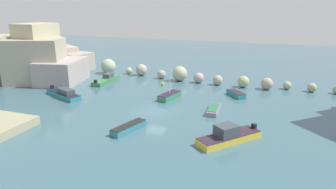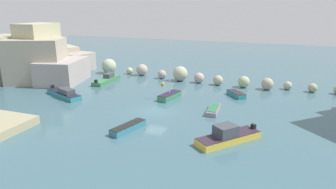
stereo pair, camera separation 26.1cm
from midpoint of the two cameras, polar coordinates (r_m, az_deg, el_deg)
The scene contains 11 objects.
cove_water at distance 36.48m, azimuth -2.30°, elevation -3.21°, with size 160.00×160.00×0.00m, color #3E6370.
cliff_headland_left at distance 59.63m, azimuth -24.80°, elevation 6.10°, with size 25.51×26.20×9.67m.
rock_breakwater at distance 52.09m, azimuth 1.56°, elevation 4.02°, with size 41.23×3.70×2.77m.
channel_buoy at distance 48.45m, azimuth -0.85°, elevation 2.07°, with size 0.51×0.51×0.51m, color gold.
moored_boat_0 at distance 31.03m, azimuth -7.42°, elevation -6.30°, with size 2.13×4.48×0.67m.
moored_boat_1 at distance 41.26m, azimuth 0.49°, elevation -0.25°, with size 2.12×4.28×4.96m.
moored_boat_2 at distance 51.68m, azimuth -11.54°, elevation 2.86°, with size 2.15×6.82×1.35m.
moored_boat_3 at distance 44.51m, azimuth -19.17°, elevation 0.17°, with size 7.05×4.05×1.36m.
moored_boat_4 at distance 28.81m, azimuth 11.68°, elevation -7.82°, with size 5.58×6.39×1.71m.
moored_boat_5 at distance 43.48m, azimuth 13.16°, elevation 0.07°, with size 3.15×3.37×0.68m.
moored_boat_6 at distance 36.50m, azimuth 8.96°, elevation -2.90°, with size 1.55×4.08×0.62m.
Camera 2 is at (14.58, -31.14, 12.22)m, focal length 31.69 mm.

